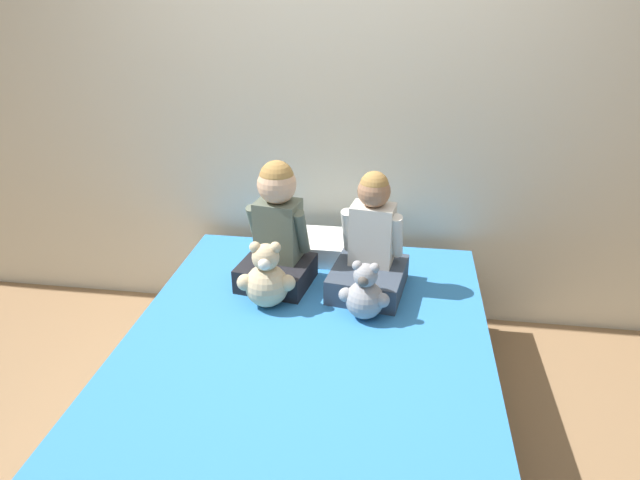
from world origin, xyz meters
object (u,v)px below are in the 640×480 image
Objects in this scene: child_on_right at (370,249)px; teddy_bear_held_by_right_child at (365,294)px; child_on_left at (277,231)px; bed at (307,387)px; teddy_bear_held_by_left_child at (267,279)px; pillow_at_headboard at (330,247)px.

child_on_right reaches higher than teddy_bear_held_by_right_child.
teddy_bear_held_by_right_child is (0.45, -0.27, -0.16)m from child_on_left.
child_on_right is at bearing 97.55° from teddy_bear_held_by_right_child.
bed is 7.13× the size of teddy_bear_held_by_right_child.
child_on_left reaches higher than bed.
teddy_bear_held_by_left_child is (-0.46, -0.23, -0.08)m from child_on_right.
teddy_bear_held_by_left_child is 1.17× the size of teddy_bear_held_by_right_child.
child_on_right is 1.04× the size of pillow_at_headboard.
child_on_left is 0.27m from teddy_bear_held_by_left_child.
bed is at bearing -128.02° from teddy_bear_held_by_right_child.
child_on_left is 1.10× the size of pillow_at_headboard.
teddy_bear_held_by_left_child is at bearing -176.36° from teddy_bear_held_by_right_child.
child_on_right is (0.46, -0.00, -0.06)m from child_on_left.
child_on_right reaches higher than teddy_bear_held_by_left_child.
teddy_bear_held_by_right_child is (-0.00, -0.27, -0.10)m from child_on_right.
child_on_left is (-0.22, 0.49, 0.53)m from bed.
teddy_bear_held_by_left_child is at bearing -82.06° from child_on_left.
teddy_bear_held_by_left_child is at bearing 131.58° from bed.
bed is 3.15× the size of child_on_left.
pillow_at_headboard is (0.00, 0.80, 0.31)m from bed.
child_on_left is 0.44m from pillow_at_headboard.
child_on_left is at bearing 114.58° from bed.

